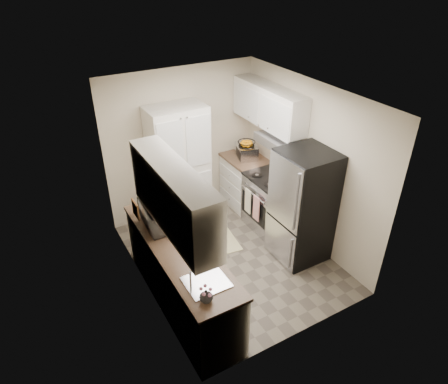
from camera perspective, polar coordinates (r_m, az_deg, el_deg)
The scene contains 16 objects.
ground at distance 6.10m, azimuth 0.97°, elevation -9.32°, with size 3.20×3.20×0.00m, color #665B4C.
room_shell at distance 5.18m, azimuth 1.01°, elevation 4.35°, with size 2.64×3.24×2.52m.
pantry_cabinet at distance 6.45m, azimuth -6.44°, elevation 3.62°, with size 0.90×0.55×2.00m, color silver.
base_cabinet_left at distance 5.20m, azimuth -6.17°, elevation -11.77°, with size 0.60×2.30×0.88m, color silver.
countertop_left at distance 4.90m, azimuth -6.47°, elevation -7.82°, with size 0.63×2.33×0.04m, color brown.
base_cabinet_right at distance 7.11m, azimuth 3.02°, elevation 1.42°, with size 0.60×0.80×0.88m, color silver.
countertop_right at distance 6.89m, azimuth 3.12°, elevation 4.74°, with size 0.63×0.83×0.04m, color brown.
electric_range at distance 6.52m, azimuth 6.66°, elevation -1.36°, with size 0.71×0.78×1.13m.
refrigerator at distance 5.79m, azimuth 11.18°, elevation -2.04°, with size 0.70×0.72×1.70m, color #B7B7BC.
microwave at distance 5.16m, azimuth -9.13°, elevation -3.36°, with size 0.55×0.37×0.31m, color silver.
wine_bottle at distance 5.45m, azimuth -11.85°, elevation -1.60°, with size 0.08×0.08×0.31m, color black.
flower_vase at distance 4.15m, azimuth -2.57°, elevation -14.60°, with size 0.14×0.14×0.15m, color silver.
cutting_board at distance 5.68m, azimuth -10.46°, elevation -0.18°, with size 0.02×0.22×0.28m, color #458E31.
toaster_oven at distance 6.85m, azimuth 3.21°, elevation 5.83°, with size 0.32×0.40×0.23m, color silver.
fruit_basket at distance 6.75m, azimuth 3.25°, elevation 7.08°, with size 0.29×0.29×0.12m, color #FF9908, non-canonical shape.
kitchen_mat at distance 6.44m, azimuth -0.69°, elevation -6.72°, with size 0.49×0.78×0.01m, color beige.
Camera 1 is at (-2.38, -3.98, 3.97)m, focal length 32.00 mm.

